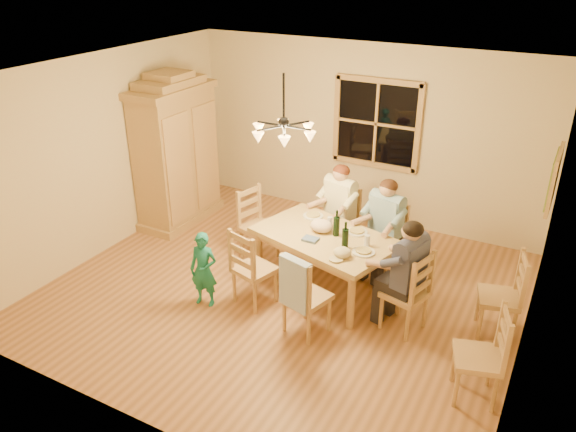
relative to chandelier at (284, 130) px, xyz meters
The scene contains 33 objects.
floor 2.08m from the chandelier, ahead, with size 5.50×5.50×0.00m, color #986137.
ceiling 0.62m from the chandelier, ahead, with size 5.50×5.00×0.02m, color white.
wall_back 2.60m from the chandelier, 90.00° to the left, with size 5.50×0.02×2.70m, color beige.
wall_left 2.84m from the chandelier, behind, with size 0.02×5.00×2.70m, color beige.
wall_right 2.84m from the chandelier, ahead, with size 0.02×5.00×2.70m, color beige.
window 2.53m from the chandelier, 85.36° to the left, with size 1.30×0.06×1.30m.
painting 3.00m from the chandelier, 23.86° to the left, with size 0.06×0.78×0.64m.
chandelier is the anchor object (origin of this frame).
armoire 2.83m from the chandelier, 156.54° to the left, with size 0.66×1.40×2.30m.
dining_table 1.51m from the chandelier, 34.11° to the left, with size 1.88×1.42×0.76m.
chair_far_left 2.12m from the chandelier, 79.40° to the left, with size 0.53×0.52×0.99m.
chair_far_right 2.22m from the chandelier, 45.71° to the left, with size 0.53×0.52×0.99m.
chair_near_left 1.82m from the chandelier, 117.95° to the right, with size 0.53×0.52×0.99m.
chair_near_right 1.97m from the chandelier, 44.23° to the right, with size 0.53×0.52×0.99m.
chair_end_left 2.00m from the chandelier, 140.55° to the left, with size 0.52×0.53×0.99m.
chair_end_right 2.34m from the chandelier, ahead, with size 0.52×0.53×0.99m.
adult_woman 1.70m from the chandelier, 79.40° to the left, with size 0.48×0.50×0.87m.
adult_plaid_man 1.82m from the chandelier, 45.71° to the left, with size 0.48×0.50×0.87m.
adult_slate_man 1.97m from the chandelier, ahead, with size 0.50×0.48×0.87m.
towel 1.68m from the chandelier, 54.25° to the right, with size 0.38×0.10×0.58m, color #9FB5D8.
wine_bottle_a 1.31m from the chandelier, 32.08° to the left, with size 0.08×0.08×0.33m, color black.
wine_bottle_b 1.38m from the chandelier, ahead, with size 0.08×0.08×0.33m, color black.
plate_woman 1.47m from the chandelier, 85.12° to the left, with size 0.26×0.26×0.02m, color white.
plate_plaid 1.58m from the chandelier, 35.76° to the left, with size 0.26×0.26×0.02m, color white.
plate_slate 1.64m from the chandelier, ahead, with size 0.26×0.26×0.02m, color white.
wine_glass_a 1.39m from the chandelier, 53.02° to the left, with size 0.06×0.06×0.14m, color silver.
wine_glass_b 1.59m from the chandelier, 15.15° to the left, with size 0.06×0.06×0.14m, color silver.
cap 1.50m from the chandelier, ahead, with size 0.20×0.20×0.11m, color #C6B484.
napkin 1.34m from the chandelier, 12.89° to the left, with size 0.18×0.14×0.03m, color slate.
cloth_bundle 1.33m from the chandelier, 46.06° to the left, with size 0.28×0.22×0.15m, color beige.
child 1.89m from the chandelier, 135.90° to the right, with size 0.34×0.22×0.93m, color #1B7C71.
chair_spare_front 3.12m from the chandelier, 16.96° to the right, with size 0.53×0.54×0.99m.
chair_spare_back 3.05m from the chandelier, ahead, with size 0.52×0.53×0.99m.
Camera 1 is at (2.86, -5.20, 3.89)m, focal length 35.00 mm.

